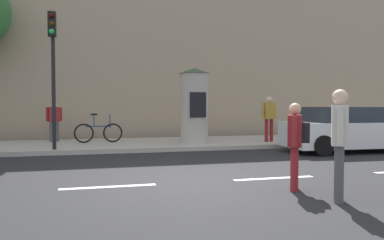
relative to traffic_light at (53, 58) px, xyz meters
name	(u,v)px	position (x,y,z in m)	size (l,w,h in m)	color
ground_plane	(196,182)	(3.21, -5.24, -3.02)	(80.00, 80.00, 0.00)	#232326
sidewalk_curb	(148,144)	(3.21, 1.76, -2.95)	(36.00, 4.00, 0.15)	#B2ADA3
lane_markings	(196,182)	(3.21, -5.24, -3.02)	(25.80, 0.16, 0.01)	silver
building_backdrop	(135,52)	(3.21, 6.76, 1.22)	(36.00, 5.00, 8.48)	tan
traffic_light	(53,58)	(0.00, 0.00, 0.00)	(0.24, 0.45, 4.27)	black
poster_column	(194,105)	(4.80, 0.95, -1.47)	(1.10, 1.10, 2.77)	#B2ADA3
pedestrian_with_bag	(339,135)	(5.04, -7.27, -1.96)	(0.44, 0.53, 1.80)	#4C4C51
pedestrian_in_dark_shirt	(296,138)	(4.79, -6.35, -2.07)	(0.52, 0.58, 1.59)	maroon
pedestrian_with_backpack	(269,114)	(7.72, 0.82, -1.83)	(0.66, 0.47, 1.73)	maroon
pedestrian_in_light_jacket	(54,118)	(-0.27, 2.89, -1.98)	(0.58, 0.37, 1.54)	#4C4C51
bicycle_leaning	(98,132)	(1.37, 2.00, -2.49)	(1.77, 0.10, 1.09)	black
parked_car_red	(351,130)	(9.53, -1.64, -2.30)	(4.62, 2.01, 1.49)	silver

